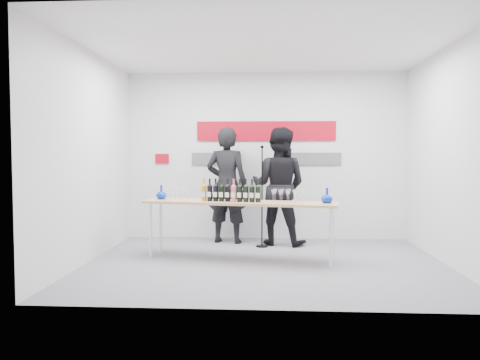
% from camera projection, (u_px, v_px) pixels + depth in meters
% --- Properties ---
extents(ground, '(5.00, 5.00, 0.00)m').
position_uv_depth(ground, '(265.00, 263.00, 6.55)').
color(ground, slate).
rests_on(ground, ground).
extents(back_wall, '(5.00, 0.04, 3.00)m').
position_uv_depth(back_wall, '(266.00, 156.00, 8.47)').
color(back_wall, silver).
rests_on(back_wall, ground).
extents(signage, '(3.38, 0.02, 0.79)m').
position_uv_depth(signage, '(263.00, 139.00, 8.43)').
color(signage, '#A40718').
rests_on(signage, back_wall).
extents(tasting_table, '(2.87, 1.07, 0.85)m').
position_uv_depth(tasting_table, '(240.00, 206.00, 6.76)').
color(tasting_table, tan).
rests_on(tasting_table, ground).
extents(wine_bottles, '(0.88, 0.24, 0.33)m').
position_uv_depth(wine_bottles, '(231.00, 190.00, 6.72)').
color(wine_bottles, '#BF7F19').
rests_on(wine_bottles, tasting_table).
extents(decanter_left, '(0.16, 0.16, 0.21)m').
position_uv_depth(decanter_left, '(161.00, 192.00, 7.10)').
color(decanter_left, '#08299B').
rests_on(decanter_left, tasting_table).
extents(decanter_right, '(0.16, 0.16, 0.21)m').
position_uv_depth(decanter_right, '(327.00, 195.00, 6.51)').
color(decanter_right, '#08299B').
rests_on(decanter_right, tasting_table).
extents(glasses_left, '(0.39, 0.28, 0.18)m').
position_uv_depth(glasses_left, '(177.00, 194.00, 6.98)').
color(glasses_left, silver).
rests_on(glasses_left, tasting_table).
extents(glasses_right, '(0.56, 0.31, 0.18)m').
position_uv_depth(glasses_right, '(290.00, 196.00, 6.57)').
color(glasses_right, silver).
rests_on(glasses_right, tasting_table).
extents(presenter_left, '(0.81, 0.61, 1.99)m').
position_uv_depth(presenter_left, '(227.00, 185.00, 8.05)').
color(presenter_left, black).
rests_on(presenter_left, ground).
extents(presenter_right, '(1.14, 1.00, 1.98)m').
position_uv_depth(presenter_right, '(279.00, 186.00, 7.90)').
color(presenter_right, black).
rests_on(presenter_right, ground).
extents(mic_stand, '(0.20, 0.20, 1.67)m').
position_uv_depth(mic_stand, '(262.00, 216.00, 7.70)').
color(mic_stand, black).
rests_on(mic_stand, ground).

